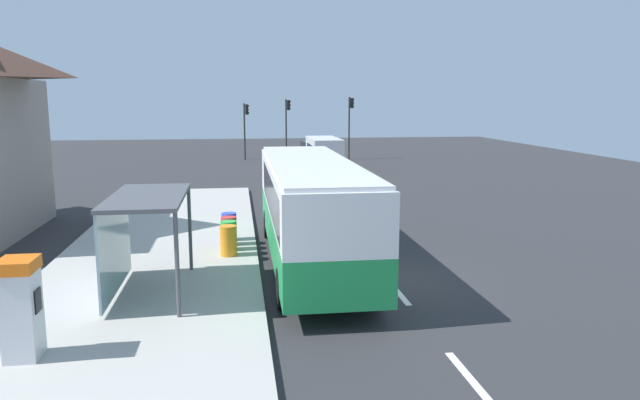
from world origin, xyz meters
TOP-DOWN VIEW (x-y plane):
  - ground_plane at (0.00, 14.00)m, footprint 56.00×92.00m
  - sidewalk_platform at (-6.40, 2.00)m, footprint 6.20×30.00m
  - lane_stripe_seg_0 at (0.25, -6.00)m, footprint 0.16×2.20m
  - lane_stripe_seg_1 at (0.25, -1.00)m, footprint 0.16×2.20m
  - lane_stripe_seg_2 at (0.25, 4.00)m, footprint 0.16×2.20m
  - lane_stripe_seg_3 at (0.25, 9.00)m, footprint 0.16×2.20m
  - lane_stripe_seg_4 at (0.25, 14.00)m, footprint 0.16×2.20m
  - lane_stripe_seg_5 at (0.25, 19.00)m, footprint 0.16×2.20m
  - lane_stripe_seg_6 at (0.25, 24.00)m, footprint 0.16×2.20m
  - lane_stripe_seg_7 at (0.25, 29.00)m, footprint 0.16×2.20m
  - bus at (-1.71, 1.86)m, footprint 2.60×11.03m
  - white_van at (2.20, 25.60)m, footprint 2.04×5.20m
  - sedan_near at (2.30, 33.35)m, footprint 1.99×4.47m
  - ticket_machine at (-7.96, -4.35)m, footprint 0.66×0.76m
  - recycling_bin_orange at (-4.20, 2.66)m, footprint 0.52×0.52m
  - recycling_bin_green at (-4.20, 3.36)m, footprint 0.52×0.52m
  - recycling_bin_red at (-4.20, 4.06)m, footprint 0.52×0.52m
  - recycling_bin_blue at (-4.20, 4.76)m, footprint 0.52×0.52m
  - traffic_light_near_side at (5.50, 33.15)m, footprint 0.49×0.28m
  - traffic_light_far_side at (-3.10, 33.95)m, footprint 0.49×0.28m
  - traffic_light_median at (0.40, 34.75)m, footprint 0.49×0.28m
  - bus_shelter at (-6.41, -0.66)m, footprint 1.80×4.00m

SIDE VIEW (x-z plane):
  - ground_plane at x=0.00m, z-range -0.04..0.00m
  - lane_stripe_seg_0 at x=0.25m, z-range 0.00..0.01m
  - lane_stripe_seg_1 at x=0.25m, z-range 0.00..0.01m
  - lane_stripe_seg_2 at x=0.25m, z-range 0.00..0.01m
  - lane_stripe_seg_3 at x=0.25m, z-range 0.00..0.01m
  - lane_stripe_seg_4 at x=0.25m, z-range 0.00..0.01m
  - lane_stripe_seg_5 at x=0.25m, z-range 0.00..0.01m
  - lane_stripe_seg_6 at x=0.25m, z-range 0.00..0.01m
  - lane_stripe_seg_7 at x=0.25m, z-range 0.00..0.01m
  - sidewalk_platform at x=-6.40m, z-range 0.00..0.18m
  - recycling_bin_orange at x=-4.20m, z-range 0.18..1.13m
  - recycling_bin_green at x=-4.20m, z-range 0.18..1.13m
  - recycling_bin_red at x=-4.20m, z-range 0.18..1.13m
  - recycling_bin_blue at x=-4.20m, z-range 0.18..1.13m
  - sedan_near at x=2.30m, z-range 0.03..1.55m
  - ticket_machine at x=-7.96m, z-range 0.20..2.14m
  - white_van at x=2.20m, z-range 0.19..2.49m
  - bus at x=-1.71m, z-range 0.24..3.45m
  - bus_shelter at x=-6.41m, z-range 0.85..3.35m
  - traffic_light_far_side at x=-3.10m, z-range 0.78..5.41m
  - traffic_light_median at x=0.40m, z-range 0.82..5.78m
  - traffic_light_near_side at x=5.50m, z-range 0.84..5.98m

